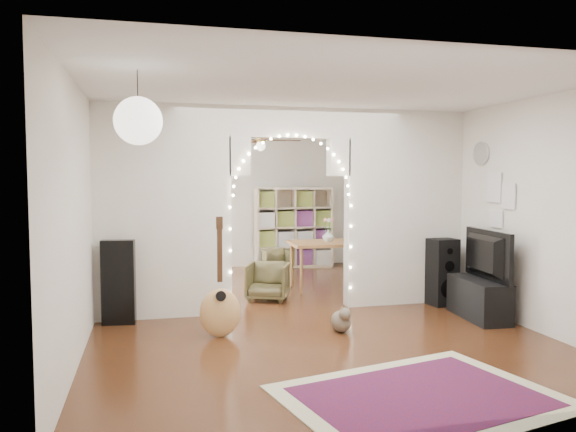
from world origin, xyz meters
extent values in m
plane|color=black|center=(0.00, 0.00, 0.00)|extent=(7.50, 7.50, 0.00)
cube|color=white|center=(0.00, 0.00, 2.70)|extent=(5.00, 7.50, 0.02)
cube|color=silver|center=(0.00, 3.75, 1.35)|extent=(5.00, 0.02, 2.70)
cube|color=silver|center=(0.00, -3.75, 1.35)|extent=(5.00, 0.02, 2.70)
cube|color=silver|center=(-2.50, 0.00, 1.35)|extent=(0.02, 7.50, 2.70)
cube|color=silver|center=(2.50, 0.00, 1.35)|extent=(0.02, 7.50, 2.70)
cube|color=silver|center=(-1.65, 0.00, 1.35)|extent=(1.70, 0.20, 2.70)
cube|color=silver|center=(1.65, 0.00, 1.35)|extent=(1.70, 0.20, 2.70)
cube|color=silver|center=(0.00, 0.00, 2.50)|extent=(1.60, 0.20, 0.40)
cube|color=white|center=(-2.47, 1.80, 1.50)|extent=(0.04, 1.20, 1.40)
cylinder|color=white|center=(2.48, -0.60, 2.10)|extent=(0.03, 0.31, 0.31)
sphere|color=white|center=(-1.90, -2.40, 2.25)|extent=(0.40, 0.40, 0.40)
cube|color=maroon|center=(0.29, -3.22, 0.01)|extent=(2.45, 2.05, 0.02)
cube|color=black|center=(-2.20, -0.25, 0.51)|extent=(0.41, 0.18, 1.03)
ellipsoid|color=tan|center=(-1.08, -1.09, 0.48)|extent=(0.47, 0.21, 0.55)
cube|color=black|center=(-1.08, -1.09, 0.94)|extent=(0.05, 0.04, 0.63)
cube|color=black|center=(-1.08, -1.09, 1.28)|extent=(0.07, 0.04, 0.14)
ellipsoid|color=brown|center=(0.31, -1.21, 0.12)|extent=(0.23, 0.34, 0.24)
sphere|color=brown|center=(0.30, -1.35, 0.24)|extent=(0.14, 0.14, 0.14)
cone|color=brown|center=(0.27, -1.35, 0.31)|extent=(0.04, 0.04, 0.05)
cone|color=brown|center=(0.34, -1.35, 0.31)|extent=(0.04, 0.04, 0.05)
cylinder|color=brown|center=(0.31, -1.03, 0.04)|extent=(0.04, 0.22, 0.07)
cube|color=black|center=(2.13, -0.25, 0.46)|extent=(0.40, 0.35, 0.93)
cylinder|color=black|center=(2.15, -0.41, 0.26)|extent=(0.27, 0.05, 0.27)
cylinder|color=black|center=(2.15, -0.41, 0.57)|extent=(0.15, 0.04, 0.14)
cylinder|color=black|center=(2.15, -0.41, 0.77)|extent=(0.08, 0.03, 0.08)
cube|color=black|center=(2.20, -1.05, 0.25)|extent=(0.48, 1.03, 0.50)
imported|color=black|center=(2.20, -1.05, 0.81)|extent=(0.23, 1.08, 0.62)
cube|color=beige|center=(0.96, 3.50, 0.79)|extent=(1.58, 0.90, 1.58)
cube|color=brown|center=(0.94, 1.23, 0.73)|extent=(1.21, 0.82, 0.05)
cylinder|color=brown|center=(0.41, 0.92, 0.35)|extent=(0.05, 0.05, 0.70)
cylinder|color=brown|center=(1.45, 0.90, 0.35)|extent=(0.05, 0.05, 0.70)
cylinder|color=brown|center=(0.42, 1.56, 0.35)|extent=(0.05, 0.05, 0.70)
cylinder|color=brown|center=(1.46, 1.54, 0.35)|extent=(0.05, 0.05, 0.70)
imported|color=white|center=(0.94, 1.23, 0.85)|extent=(0.19, 0.19, 0.19)
imported|color=#494224|center=(-0.17, 0.64, 0.27)|extent=(0.76, 0.77, 0.54)
imported|color=#494224|center=(0.44, 2.82, 0.22)|extent=(0.49, 0.50, 0.45)
camera|label=1|loc=(-1.82, -7.25, 1.79)|focal=35.00mm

